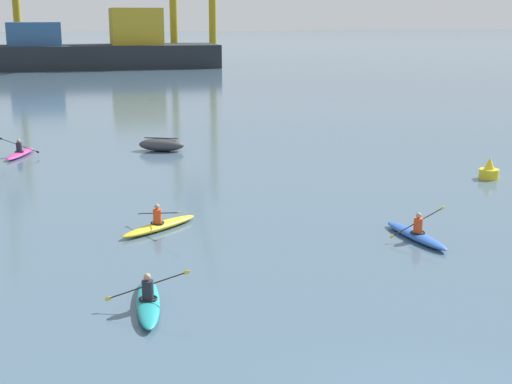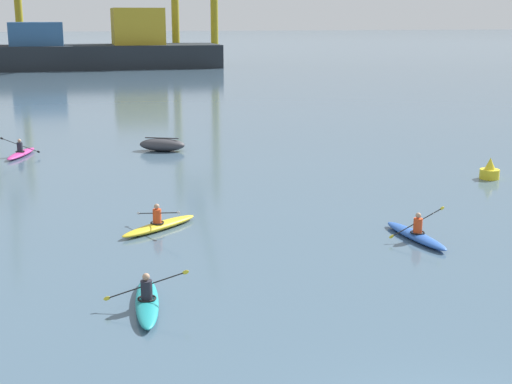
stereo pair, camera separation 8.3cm
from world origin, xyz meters
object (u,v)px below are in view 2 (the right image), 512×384
capsized_dinghy (162,145)px  channel_buoy (490,171)px  kayak_magenta (21,153)px  kayak_blue (416,234)px  kayak_yellow (159,225)px  container_barge (39,50)px  kayak_teal (147,301)px

capsized_dinghy → channel_buoy: (13.79, -10.94, 0.01)m
kayak_magenta → kayak_blue: kayak_blue is taller
kayak_yellow → channel_buoy: bearing=14.9°
container_barge → kayak_blue: container_barge is taller
capsized_dinghy → kayak_magenta: size_ratio=0.83×
kayak_magenta → container_barge: bearing=91.0°
container_barge → kayak_magenta: (1.17, -69.23, -2.64)m
kayak_blue → kayak_teal: bearing=-159.7°
kayak_teal → kayak_magenta: bearing=101.0°
kayak_teal → capsized_dinghy: bearing=81.6°
capsized_dinghy → kayak_magenta: bearing=176.9°
channel_buoy → kayak_teal: channel_buoy is taller
kayak_blue → capsized_dinghy: bearing=108.4°
capsized_dinghy → kayak_blue: bearing=-71.6°
kayak_teal → kayak_blue: (9.40, 3.47, 0.00)m
capsized_dinghy → kayak_blue: size_ratio=0.82×
channel_buoy → kayak_yellow: 16.42m
kayak_yellow → kayak_teal: bearing=-99.7°
kayak_teal → kayak_yellow: (1.17, 6.82, 0.00)m
container_barge → kayak_teal: size_ratio=15.29×
container_barge → kayak_yellow: 85.10m
container_barge → channel_buoy: container_barge is taller
kayak_blue → kayak_yellow: (-8.23, 3.35, -0.00)m
kayak_teal → kayak_blue: kayak_blue is taller
capsized_dinghy → kayak_yellow: 15.30m
channel_buoy → container_barge: bearing=105.6°
container_barge → kayak_blue: size_ratio=15.27×
container_barge → capsized_dinghy: 70.23m
kayak_blue → kayak_yellow: 8.89m
kayak_blue → kayak_yellow: size_ratio=1.11×
container_barge → kayak_magenta: container_barge is taller
capsized_dinghy → kayak_magenta: 7.60m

